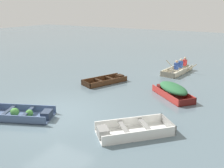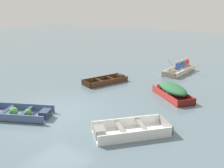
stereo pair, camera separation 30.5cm
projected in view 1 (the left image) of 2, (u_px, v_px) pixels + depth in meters
The scene contains 6 objects.
ground_plane at pixel (56, 113), 10.70m from camera, with size 80.00×80.00×0.00m, color slate.
dinghy_slate_blue_foreground at pixel (21, 114), 10.28m from camera, with size 3.08×2.23×0.39m.
skiff_white_near_moored at pixel (131, 131), 8.95m from camera, with size 2.71×2.76×0.37m.
skiff_dark_varnish_mid_moored at pixel (106, 81), 15.00m from camera, with size 1.96×2.86×0.31m.
skiff_red_far_moored at pixel (173, 90), 12.54m from camera, with size 2.55×2.37×0.69m.
rowboat_cream_with_crew at pixel (179, 69), 17.30m from camera, with size 2.24×3.17×0.91m.
Camera 1 is at (7.09, -7.23, 4.40)m, focal length 40.00 mm.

